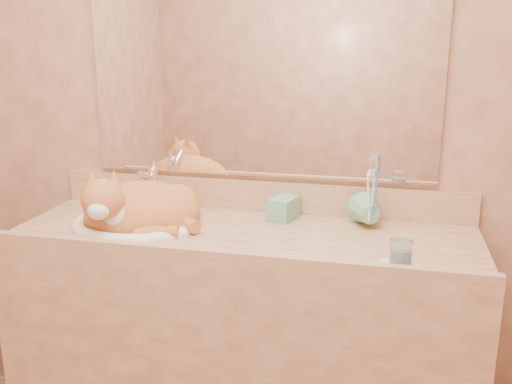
% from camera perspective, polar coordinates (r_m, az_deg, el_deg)
% --- Properties ---
extents(wall_back, '(2.40, 0.02, 2.50)m').
position_cam_1_polar(wall_back, '(2.14, 0.44, 8.49)').
color(wall_back, '#915B42').
rests_on(wall_back, ground).
extents(vanity_counter, '(1.60, 0.55, 0.85)m').
position_cam_1_polar(vanity_counter, '(2.14, -1.29, -14.86)').
color(vanity_counter, '#986744').
rests_on(vanity_counter, floor).
extents(mirror, '(1.30, 0.02, 0.80)m').
position_cam_1_polar(mirror, '(2.12, 0.38, 12.22)').
color(mirror, white).
rests_on(mirror, wall_back).
extents(sink_basin, '(0.50, 0.44, 0.14)m').
position_cam_1_polar(sink_basin, '(2.06, -12.09, -1.49)').
color(sink_basin, white).
rests_on(sink_basin, vanity_counter).
extents(faucet, '(0.08, 0.14, 0.19)m').
position_cam_1_polar(faucet, '(2.20, -10.22, 0.37)').
color(faucet, white).
rests_on(faucet, vanity_counter).
extents(cat, '(0.51, 0.47, 0.23)m').
position_cam_1_polar(cat, '(2.06, -11.73, -1.52)').
color(cat, '#B45E29').
rests_on(cat, sink_basin).
extents(soap_dispenser, '(0.10, 0.10, 0.18)m').
position_cam_1_polar(soap_dispenser, '(2.04, 2.05, -0.69)').
color(soap_dispenser, '#6BAB87').
rests_on(soap_dispenser, vanity_counter).
extents(toothbrush_cup, '(0.15, 0.15, 0.11)m').
position_cam_1_polar(toothbrush_cup, '(2.01, 11.42, -2.42)').
color(toothbrush_cup, '#6BAB87').
rests_on(toothbrush_cup, vanity_counter).
extents(toothbrushes, '(0.04, 0.04, 0.22)m').
position_cam_1_polar(toothbrushes, '(1.98, 11.53, -0.27)').
color(toothbrushes, silver).
rests_on(toothbrushes, toothbrush_cup).
extents(saucer, '(0.12, 0.12, 0.01)m').
position_cam_1_polar(saucer, '(1.72, 14.20, -7.23)').
color(saucer, white).
rests_on(saucer, vanity_counter).
extents(water_glass, '(0.06, 0.06, 0.07)m').
position_cam_1_polar(water_glass, '(1.71, 14.29, -5.91)').
color(water_glass, silver).
rests_on(water_glass, saucer).
extents(lotion_bottle, '(0.05, 0.05, 0.11)m').
position_cam_1_polar(lotion_bottle, '(2.33, -15.04, -0.12)').
color(lotion_bottle, silver).
rests_on(lotion_bottle, vanity_counter).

